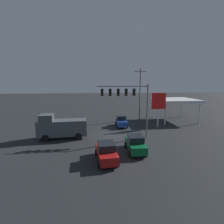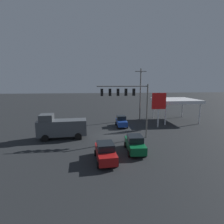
{
  "view_description": "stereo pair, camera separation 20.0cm",
  "coord_description": "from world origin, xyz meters",
  "px_view_note": "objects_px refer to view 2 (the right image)",
  "views": [
    {
      "loc": [
        3.19,
        25.75,
        8.1
      ],
      "look_at": [
        0.0,
        -2.0,
        3.23
      ],
      "focal_mm": 28.0,
      "sensor_mm": 36.0,
      "label": 1
    },
    {
      "loc": [
        2.99,
        25.77,
        8.1
      ],
      "look_at": [
        0.0,
        -2.0,
        3.23
      ],
      "focal_mm": 28.0,
      "sensor_mm": 36.0,
      "label": 2
    }
  ],
  "objects_px": {
    "price_sign": "(159,103)",
    "sedan_far": "(105,152)",
    "sedan_waiting": "(135,144)",
    "traffic_signal_assembly": "(127,97)",
    "utility_pole": "(140,93)",
    "delivery_truck": "(61,127)",
    "hatchback_crossing": "(121,121)"
  },
  "relations": [
    {
      "from": "price_sign",
      "to": "sedan_far",
      "type": "relative_size",
      "value": 1.36
    },
    {
      "from": "sedan_waiting",
      "to": "sedan_far",
      "type": "height_order",
      "value": "same"
    },
    {
      "from": "traffic_signal_assembly",
      "to": "sedan_far",
      "type": "relative_size",
      "value": 1.72
    },
    {
      "from": "traffic_signal_assembly",
      "to": "price_sign",
      "type": "bearing_deg",
      "value": -141.32
    },
    {
      "from": "sedan_far",
      "to": "traffic_signal_assembly",
      "type": "bearing_deg",
      "value": 149.05
    },
    {
      "from": "utility_pole",
      "to": "price_sign",
      "type": "height_order",
      "value": "utility_pole"
    },
    {
      "from": "price_sign",
      "to": "sedan_far",
      "type": "height_order",
      "value": "price_sign"
    },
    {
      "from": "sedan_waiting",
      "to": "delivery_truck",
      "type": "relative_size",
      "value": 0.64
    },
    {
      "from": "delivery_truck",
      "to": "price_sign",
      "type": "bearing_deg",
      "value": -168.2
    },
    {
      "from": "traffic_signal_assembly",
      "to": "delivery_truck",
      "type": "bearing_deg",
      "value": -5.98
    },
    {
      "from": "price_sign",
      "to": "delivery_truck",
      "type": "distance_m",
      "value": 16.97
    },
    {
      "from": "sedan_far",
      "to": "hatchback_crossing",
      "type": "bearing_deg",
      "value": 159.92
    },
    {
      "from": "utility_pole",
      "to": "sedan_far",
      "type": "bearing_deg",
      "value": 65.48
    },
    {
      "from": "sedan_far",
      "to": "utility_pole",
      "type": "bearing_deg",
      "value": 151.2
    },
    {
      "from": "delivery_truck",
      "to": "sedan_far",
      "type": "height_order",
      "value": "delivery_truck"
    },
    {
      "from": "traffic_signal_assembly",
      "to": "sedan_waiting",
      "type": "bearing_deg",
      "value": 90.85
    },
    {
      "from": "traffic_signal_assembly",
      "to": "utility_pole",
      "type": "distance_m",
      "value": 13.38
    },
    {
      "from": "hatchback_crossing",
      "to": "price_sign",
      "type": "bearing_deg",
      "value": 79.86
    },
    {
      "from": "utility_pole",
      "to": "price_sign",
      "type": "bearing_deg",
      "value": 102.37
    },
    {
      "from": "utility_pole",
      "to": "sedan_waiting",
      "type": "height_order",
      "value": "utility_pole"
    },
    {
      "from": "sedan_far",
      "to": "sedan_waiting",
      "type": "bearing_deg",
      "value": 115.41
    },
    {
      "from": "sedan_waiting",
      "to": "sedan_far",
      "type": "bearing_deg",
      "value": -58.17
    },
    {
      "from": "traffic_signal_assembly",
      "to": "utility_pole",
      "type": "xyz_separation_m",
      "value": [
        -5.28,
        -12.29,
        -0.3
      ]
    },
    {
      "from": "utility_pole",
      "to": "sedan_waiting",
      "type": "xyz_separation_m",
      "value": [
        5.21,
        17.25,
        -4.73
      ]
    },
    {
      "from": "price_sign",
      "to": "sedan_waiting",
      "type": "bearing_deg",
      "value": 57.12
    },
    {
      "from": "hatchback_crossing",
      "to": "sedan_waiting",
      "type": "xyz_separation_m",
      "value": [
        0.29,
        11.65,
        0.0
      ]
    },
    {
      "from": "price_sign",
      "to": "delivery_truck",
      "type": "bearing_deg",
      "value": 15.44
    },
    {
      "from": "price_sign",
      "to": "hatchback_crossing",
      "type": "relative_size",
      "value": 1.61
    },
    {
      "from": "utility_pole",
      "to": "hatchback_crossing",
      "type": "relative_size",
      "value": 2.82
    },
    {
      "from": "price_sign",
      "to": "traffic_signal_assembly",
      "type": "bearing_deg",
      "value": 38.68
    },
    {
      "from": "delivery_truck",
      "to": "sedan_far",
      "type": "xyz_separation_m",
      "value": [
        -5.83,
        7.98,
        -0.74
      ]
    },
    {
      "from": "traffic_signal_assembly",
      "to": "sedan_far",
      "type": "height_order",
      "value": "traffic_signal_assembly"
    }
  ]
}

